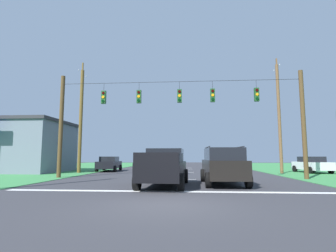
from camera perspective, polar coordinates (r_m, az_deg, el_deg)
ground_plane at (r=8.79m, az=-0.63°, el=-16.64°), size 120.00×120.00×0.00m
shoulder_grass_left at (r=28.95m, az=-31.15°, el=-8.66°), size 16.00×80.00×0.03m
stop_bar_stripe at (r=11.92m, az=0.75°, el=-13.97°), size 15.02×0.45×0.01m
lane_dash_0 at (r=17.88m, az=2.00°, el=-11.50°), size 2.50×0.15×0.01m
lane_dash_1 at (r=25.77m, az=2.75°, el=-9.99°), size 2.50×0.15×0.01m
lane_dash_2 at (r=31.90m, az=3.07°, el=-9.34°), size 2.50×0.15×0.01m
lane_dash_3 at (r=35.91m, az=3.22°, el=-9.03°), size 2.50×0.15×0.01m
overhead_signal_span at (r=18.79m, az=2.15°, el=1.72°), size 17.54×0.31×7.54m
pickup_truck at (r=13.97m, az=-0.79°, el=-8.92°), size 2.46×5.48×1.95m
suv_black at (r=14.95m, az=11.80°, el=-8.27°), size 2.30×4.84×2.05m
distant_car_crossing_white at (r=28.16m, az=28.63°, el=-7.31°), size 2.31×4.44×1.52m
distant_car_oncoming at (r=28.34m, az=-12.58°, el=-7.94°), size 2.23×4.40×1.52m
utility_pole_mid_right at (r=26.41m, az=22.92°, el=2.01°), size 0.28×1.70×10.76m
utility_pole_near_left at (r=26.33m, az=-18.35°, el=1.46°), size 0.32×1.93×10.59m
roadside_store at (r=30.07m, az=-29.40°, el=-3.83°), size 8.99×8.49×5.05m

